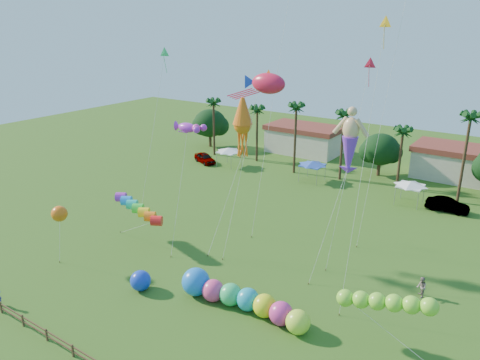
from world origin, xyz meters
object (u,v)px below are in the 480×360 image
Objects in this scene: car_b at (447,205)px; caterpillar_inflatable at (239,298)px; car_a at (205,158)px; spectator_b at (421,287)px; blue_ball at (141,281)px.

caterpillar_inflatable reaches higher than car_b.
caterpillar_inflatable is at bearing -114.11° from car_a.
spectator_b reaches higher than car_a.
spectator_b is at bearing -175.77° from car_b.
car_b is at bearing 70.70° from caterpillar_inflatable.
spectator_b reaches higher than car_b.
car_a is 40.88m from caterpillar_inflatable.
spectator_b is 1.01× the size of blue_ball.
blue_ball reaches higher than car_a.
blue_ball is (-20.16, -12.59, -0.01)m from spectator_b.
blue_ball reaches higher than car_b.
spectator_b is at bearing 38.45° from caterpillar_inflatable.
car_b is 20.99m from spectator_b.
car_b is 32.34m from caterpillar_inflatable.
car_b is 37.93m from blue_ball.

